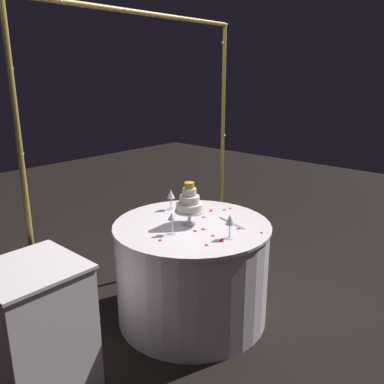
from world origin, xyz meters
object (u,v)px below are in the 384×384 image
object	(u,v)px
side_table	(37,331)
wine_glass_2	(172,218)
wine_glass_0	(230,221)
decorative_arch	(144,123)
main_table	(192,271)
cake_knife	(231,222)
tiered_cake	(189,203)
wine_glass_1	(171,195)

from	to	relation	value
side_table	wine_glass_2	bearing A→B (deg)	-9.88
side_table	wine_glass_0	bearing A→B (deg)	-23.90
decorative_arch	main_table	bearing A→B (deg)	-90.14
main_table	decorative_arch	bearing A→B (deg)	89.86
wine_glass_0	wine_glass_2	distance (m)	0.41
wine_glass_2	cake_knife	bearing A→B (deg)	-21.26
main_table	tiered_cake	xyz separation A→B (m)	(-0.01, 0.01, 0.56)
decorative_arch	tiered_cake	xyz separation A→B (m)	(-0.01, -0.49, -0.55)
main_table	wine_glass_1	xyz separation A→B (m)	(0.14, 0.36, 0.52)
side_table	wine_glass_1	size ratio (longest dim) A/B	4.92
main_table	wine_glass_2	world-z (taller)	wine_glass_2
side_table	wine_glass_1	bearing A→B (deg)	8.94
wine_glass_1	decorative_arch	bearing A→B (deg)	133.51
main_table	wine_glass_1	distance (m)	0.65
main_table	wine_glass_0	xyz separation A→B (m)	(-0.03, -0.37, 0.52)
main_table	cake_knife	distance (m)	0.50
decorative_arch	cake_knife	xyz separation A→B (m)	(0.22, -0.70, -0.71)
tiered_cake	wine_glass_2	size ratio (longest dim) A/B	2.08
decorative_arch	tiered_cake	bearing A→B (deg)	-91.73
wine_glass_1	tiered_cake	bearing A→B (deg)	-113.83
decorative_arch	side_table	world-z (taller)	decorative_arch
main_table	wine_glass_2	bearing A→B (deg)	-174.49
tiered_cake	decorative_arch	bearing A→B (deg)	88.27
tiered_cake	main_table	bearing A→B (deg)	-45.77
wine_glass_1	wine_glass_2	size ratio (longest dim) A/B	1.09
decorative_arch	wine_glass_2	world-z (taller)	decorative_arch
decorative_arch	wine_glass_2	distance (m)	0.83
side_table	tiered_cake	bearing A→B (deg)	-6.31
wine_glass_2	cake_knife	distance (m)	0.50
side_table	tiered_cake	world-z (taller)	tiered_cake
wine_glass_0	wine_glass_1	size ratio (longest dim) A/B	1.01
wine_glass_1	side_table	bearing A→B (deg)	-171.06
tiered_cake	wine_glass_1	bearing A→B (deg)	66.17
wine_glass_0	cake_knife	xyz separation A→B (m)	(0.25, 0.17, -0.12)
decorative_arch	wine_glass_0	world-z (taller)	decorative_arch
wine_glass_0	wine_glass_1	xyz separation A→B (m)	(0.17, 0.73, -0.00)
wine_glass_0	wine_glass_1	distance (m)	0.75
main_table	tiered_cake	distance (m)	0.56
wine_glass_2	cake_knife	world-z (taller)	wine_glass_2
side_table	wine_glass_2	distance (m)	1.10
side_table	wine_glass_1	world-z (taller)	wine_glass_1
decorative_arch	wine_glass_2	bearing A→B (deg)	-114.49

